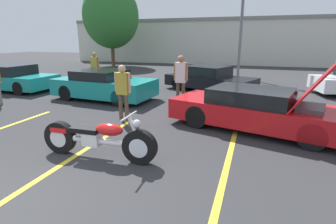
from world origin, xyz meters
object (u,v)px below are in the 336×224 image
Objects in this scene: spectator_by_show_car at (123,88)px; show_car_hood_open at (258,110)px; parked_car_mid_right_row at (209,79)px; parked_car_mid_left_row at (104,85)px; parked_car_left_row at (13,78)px; spectator_far_lot at (181,76)px; tree_background at (111,16)px; light_pole at (244,2)px; motorcycle at (98,139)px; spectator_midground at (95,66)px.

show_car_hood_open is at bearing 6.17° from spectator_by_show_car.
parked_car_mid_left_row reaches higher than parked_car_mid_right_row.
parked_car_mid_left_row is at bearing -2.87° from parked_car_left_row.
spectator_far_lot reaches higher than parked_car_mid_left_row.
parked_car_left_row is 2.41× the size of spectator_by_show_car.
tree_background is at bearing 120.81° from spectator_by_show_car.
show_car_hood_open is (1.13, -10.20, -4.00)m from light_pole.
parked_car_left_row reaches higher than parked_car_mid_left_row.
tree_background reaches higher than spectator_far_lot.
tree_background is (-11.72, 4.52, -0.15)m from light_pole.
light_pole is at bearing 75.77° from spectator_by_show_car.
show_car_hood_open is (12.85, -14.72, -3.85)m from tree_background.
spectator_far_lot is (-1.52, -8.46, -3.44)m from light_pole.
parked_car_left_row is (1.60, -12.35, -3.84)m from tree_background.
parked_car_left_row is at bearing 144.99° from motorcycle.
light_pole is at bearing -21.11° from tree_background.
spectator_far_lot is at bearing 161.38° from show_car_hood_open.
light_pole is 3.27× the size of motorcycle.
spectator_midground is 0.94× the size of spectator_far_lot.
spectator_by_show_car is at bearing -159.24° from show_car_hood_open.
show_car_hood_open is 3.22m from spectator_far_lot.
show_car_hood_open is 1.16× the size of parked_car_mid_left_row.
spectator_midground reaches higher than spectator_by_show_car.
spectator_far_lot reaches higher than spectator_by_show_car.
spectator_by_show_car is at bearing -49.80° from spectator_midground.
parked_car_mid_right_row is 5.89m from spectator_by_show_car.
parked_car_mid_left_row is 3.54m from spectator_midground.
parked_car_left_row is 5.26m from parked_car_mid_left_row.
tree_background is 14.76m from parked_car_mid_right_row.
spectator_by_show_car reaches higher than motorcycle.
spectator_midground is 6.30m from spectator_far_lot.
spectator_far_lot reaches higher than parked_car_left_row.
parked_car_mid_right_row is at bearing 18.59° from parked_car_left_row.
parked_car_mid_right_row is 1.09× the size of parked_car_mid_left_row.
spectator_far_lot is at bearing 82.58° from motorcycle.
tree_background is at bearing 158.89° from light_pole.
show_car_hood_open is at bearing -33.21° from spectator_far_lot.
spectator_far_lot is at bearing -28.56° from spectator_midground.
parked_car_mid_right_row is (0.89, 8.16, 0.14)m from motorcycle.
parked_car_left_row reaches higher than motorcycle.
parked_car_mid_left_row is at bearing -61.66° from tree_background.
show_car_hood_open is at bearing -48.88° from tree_background.
motorcycle is at bearing -98.50° from light_pole.
parked_car_mid_right_row is at bearing -102.22° from light_pole.
parked_car_left_row is (-9.04, -2.87, 0.00)m from parked_car_mid_right_row.
spectator_by_show_car is (-1.62, -5.65, 0.43)m from parked_car_mid_right_row.
spectator_by_show_car is (-0.73, 2.51, 0.58)m from motorcycle.
parked_car_mid_right_row is 3.57m from spectator_far_lot.
parked_car_left_row is (-11.25, 2.37, 0.01)m from show_car_hood_open.
light_pole is at bearing 64.14° from parked_car_mid_left_row.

